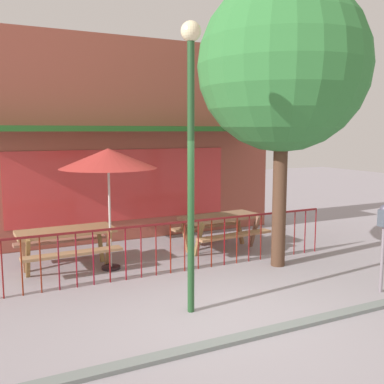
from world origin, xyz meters
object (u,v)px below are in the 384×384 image
Objects in this scene: picnic_table_left at (66,238)px; patio_umbrella at (108,159)px; street_tree at (283,67)px; parking_meter_near at (384,225)px; picnic_table_right at (220,223)px; street_lamp at (191,128)px.

picnic_table_left is 1.72m from patio_umbrella.
picnic_table_left is 5.21m from street_tree.
parking_meter_near is at bearing -41.07° from patio_umbrella.
street_lamp is at bearing -126.68° from picnic_table_right.
street_lamp is (1.24, -2.89, 2.06)m from picnic_table_left.
street_tree is (3.02, -1.24, 1.71)m from patio_umbrella.
picnic_table_right is at bearing 105.76° from street_tree.
parking_meter_near is 0.27× the size of street_tree.
street_lamp reaches higher than patio_umbrella.
picnic_table_left is at bearing 141.21° from parking_meter_near.
picnic_table_left is 3.35m from picnic_table_right.
picnic_table_left and picnic_table_right have the same top height.
picnic_table_right is (3.35, -0.06, 0.00)m from picnic_table_left.
patio_umbrella is 3.68m from street_tree.
parking_meter_near is 3.37m from street_tree.
street_tree reaches higher than patio_umbrella.
street_lamp is at bearing -66.73° from picnic_table_left.
patio_umbrella is at bearing 157.75° from street_tree.
street_tree reaches higher than picnic_table_right.
street_lamp is (0.48, -2.52, 0.56)m from patio_umbrella.
patio_umbrella is at bearing 100.82° from street_lamp.
patio_umbrella is 1.58× the size of parking_meter_near.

